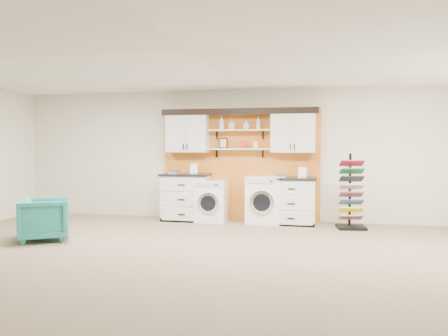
% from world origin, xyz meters
% --- Properties ---
extents(floor, '(10.00, 10.00, 0.00)m').
position_xyz_m(floor, '(0.00, 0.00, 0.00)').
color(floor, gray).
rests_on(floor, ground).
extents(ceiling, '(10.00, 10.00, 0.00)m').
position_xyz_m(ceiling, '(0.00, 0.00, 2.80)').
color(ceiling, white).
rests_on(ceiling, wall_back).
extents(wall_back, '(10.00, 0.00, 10.00)m').
position_xyz_m(wall_back, '(0.00, 4.00, 1.40)').
color(wall_back, beige).
rests_on(wall_back, floor).
extents(accent_panel, '(3.40, 0.07, 2.40)m').
position_xyz_m(accent_panel, '(0.00, 3.96, 1.20)').
color(accent_panel, orange).
rests_on(accent_panel, wall_back).
extents(upper_cabinet_left, '(0.90, 0.35, 0.84)m').
position_xyz_m(upper_cabinet_left, '(-1.13, 3.79, 1.88)').
color(upper_cabinet_left, white).
rests_on(upper_cabinet_left, wall_back).
extents(upper_cabinet_right, '(0.90, 0.35, 0.84)m').
position_xyz_m(upper_cabinet_right, '(1.13, 3.79, 1.88)').
color(upper_cabinet_right, white).
rests_on(upper_cabinet_right, wall_back).
extents(shelf_lower, '(1.32, 0.28, 0.03)m').
position_xyz_m(shelf_lower, '(0.00, 3.80, 1.53)').
color(shelf_lower, white).
rests_on(shelf_lower, wall_back).
extents(shelf_upper, '(1.32, 0.28, 0.03)m').
position_xyz_m(shelf_upper, '(0.00, 3.80, 1.93)').
color(shelf_upper, white).
rests_on(shelf_upper, wall_back).
extents(crown_molding, '(3.30, 0.41, 0.13)m').
position_xyz_m(crown_molding, '(0.00, 3.81, 2.33)').
color(crown_molding, black).
rests_on(crown_molding, wall_back).
extents(picture_frame, '(0.18, 0.02, 0.22)m').
position_xyz_m(picture_frame, '(-0.35, 3.85, 1.66)').
color(picture_frame, black).
rests_on(picture_frame, shelf_lower).
extents(canister_red, '(0.11, 0.11, 0.16)m').
position_xyz_m(canister_red, '(0.10, 3.80, 1.62)').
color(canister_red, red).
rests_on(canister_red, shelf_lower).
extents(canister_cream, '(0.10, 0.10, 0.14)m').
position_xyz_m(canister_cream, '(0.35, 3.80, 1.61)').
color(canister_cream, silver).
rests_on(canister_cream, shelf_lower).
extents(base_cabinet_left, '(1.03, 0.66, 1.00)m').
position_xyz_m(base_cabinet_left, '(-1.13, 3.64, 0.50)').
color(base_cabinet_left, white).
rests_on(base_cabinet_left, floor).
extents(base_cabinet_right, '(0.98, 0.66, 0.96)m').
position_xyz_m(base_cabinet_right, '(1.13, 3.64, 0.48)').
color(base_cabinet_right, white).
rests_on(base_cabinet_right, floor).
extents(washer, '(0.63, 0.71, 0.88)m').
position_xyz_m(washer, '(-0.55, 3.64, 0.44)').
color(washer, white).
rests_on(washer, floor).
extents(dryer, '(0.69, 0.71, 0.97)m').
position_xyz_m(dryer, '(0.55, 3.64, 0.49)').
color(dryer, white).
rests_on(dryer, floor).
extents(sample_rack, '(0.58, 0.50, 1.45)m').
position_xyz_m(sample_rack, '(2.27, 3.37, 0.48)').
color(sample_rack, black).
rests_on(sample_rack, floor).
extents(armchair, '(1.07, 1.06, 0.72)m').
position_xyz_m(armchair, '(-2.92, 1.28, 0.36)').
color(armchair, teal).
rests_on(armchair, floor).
extents(soap_bottle_a, '(0.16, 0.16, 0.29)m').
position_xyz_m(soap_bottle_a, '(-0.37, 3.80, 2.09)').
color(soap_bottle_a, silver).
rests_on(soap_bottle_a, shelf_upper).
extents(soap_bottle_b, '(0.14, 0.14, 0.22)m').
position_xyz_m(soap_bottle_b, '(-0.16, 3.80, 2.05)').
color(soap_bottle_b, silver).
rests_on(soap_bottle_b, shelf_upper).
extents(soap_bottle_c, '(0.21, 0.21, 0.19)m').
position_xyz_m(soap_bottle_c, '(0.15, 3.80, 2.04)').
color(soap_bottle_c, silver).
rests_on(soap_bottle_c, shelf_upper).
extents(soap_bottle_d, '(0.11, 0.11, 0.26)m').
position_xyz_m(soap_bottle_d, '(0.41, 3.80, 2.07)').
color(soap_bottle_d, silver).
rests_on(soap_bottle_d, shelf_upper).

